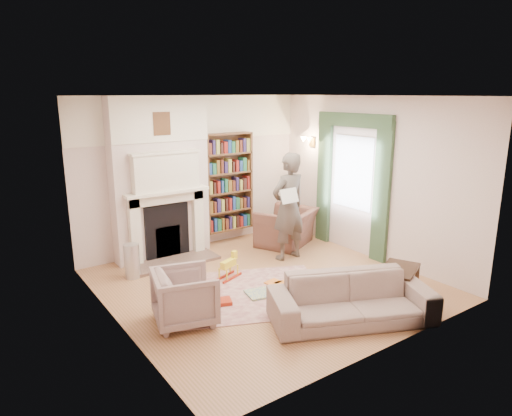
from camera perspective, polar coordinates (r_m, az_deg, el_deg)
floor at (r=7.08m, az=1.18°, el=-9.47°), size 4.50×4.50×0.00m
ceiling at (r=6.48m, az=1.31°, el=13.83°), size 4.50×4.50×0.00m
wall_back at (r=8.52m, az=-7.75°, el=4.34°), size 4.50×0.00×4.50m
wall_front at (r=5.06m, az=16.47°, el=-2.96°), size 4.50×0.00×4.50m
wall_left at (r=5.65m, az=-17.52°, el=-1.27°), size 0.00×4.50×4.50m
wall_right at (r=8.15m, az=14.14°, el=3.58°), size 0.00×4.50×4.50m
fireplace at (r=8.04m, az=-11.84°, el=3.47°), size 1.70×0.58×2.80m
bookcase at (r=8.77m, az=-3.53°, el=3.22°), size 1.00×0.24×1.85m
window at (r=8.39m, az=12.04°, el=4.35°), size 0.02×0.90×1.30m
curtain_left at (r=7.96m, az=15.44°, el=1.78°), size 0.07×0.32×2.40m
curtain_right at (r=8.89m, az=8.52°, el=3.42°), size 0.07×0.32×2.40m
pelmet at (r=8.25m, az=12.16°, el=10.69°), size 0.09×1.70×0.24m
wall_sconce at (r=8.97m, az=6.12°, el=8.11°), size 0.20×0.24×0.24m
rug at (r=6.75m, az=-1.32°, el=-10.63°), size 2.85×2.57×0.01m
armchair_reading at (r=8.75m, az=3.83°, el=-2.41°), size 1.36×1.30×0.69m
armchair_left at (r=5.92m, az=-8.88°, el=-10.91°), size 0.93×0.91×0.69m
sofa at (r=6.02m, az=11.88°, el=-11.11°), size 2.21×1.57×0.60m
man_reading at (r=7.87m, az=4.08°, el=0.16°), size 0.71×0.49×1.88m
newspaper at (r=7.57m, az=4.18°, el=1.53°), size 0.36×0.12×0.24m
coffee_table at (r=6.86m, az=17.33°, el=-8.91°), size 0.82×0.70×0.45m
paraffin_heater at (r=7.47m, az=-15.24°, el=-6.41°), size 0.32×0.32×0.55m
rocking_horse at (r=7.20m, az=-3.47°, el=-7.30°), size 0.50×0.34×0.41m
board_game at (r=6.70m, az=0.41°, el=-10.65°), size 0.42×0.42×0.03m
game_box_lid at (r=6.45m, az=-4.58°, el=-11.62°), size 0.38×0.32×0.05m
comic_annuals at (r=6.91m, az=3.90°, el=-9.93°), size 0.65×0.82×0.02m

